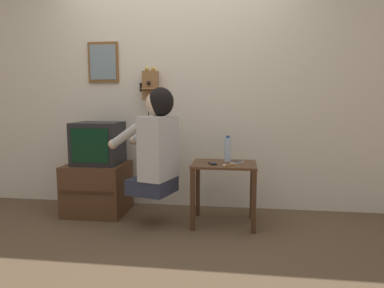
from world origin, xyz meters
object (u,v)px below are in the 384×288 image
Objects in this scene: person at (156,143)px; wall_phone_antique at (150,85)px; cell_phone_held at (213,163)px; framed_picture at (103,62)px; cell_phone_spare at (237,162)px; water_bottle at (228,149)px; toothbrush at (228,165)px; television at (98,143)px.

person is 0.81m from wall_phone_antique.
person is 7.06× the size of cell_phone_held.
person is at bearing -40.41° from framed_picture.
cell_phone_spare is at bearing -62.22° from person.
water_bottle is 1.81× the size of toothbrush.
television reaches higher than cell_phone_held.
person is at bearing -161.03° from water_bottle.
framed_picture reaches higher than wall_phone_antique.
wall_phone_antique is 1.26m from toothbrush.
cell_phone_held is 1.01× the size of cell_phone_spare.
wall_phone_antique reaches higher than person.
person reaches higher than cell_phone_held.
television is 1.41m from cell_phone_spare.
cell_phone_spare is 0.55× the size of water_bottle.
person reaches higher than toothbrush.
cell_phone_held is 0.56× the size of water_bottle.
television is at bearing 20.49° from toothbrush.
cell_phone_held is at bearing -66.06° from person.
framed_picture is at bearing 163.62° from water_bottle.
television is at bearing -80.82° from framed_picture.
television is at bearing 83.81° from person.
cell_phone_held is 0.23m from cell_phone_spare.
person is 0.76m from cell_phone_spare.
wall_phone_antique is (0.48, 0.29, 0.59)m from television.
water_bottle is at bearing -54.26° from person.
water_bottle is (1.36, -0.40, -0.87)m from framed_picture.
cell_phone_held is at bearing -121.95° from cell_phone_spare.
television is 1.21m from cell_phone_held.
water_bottle is (0.13, 0.15, 0.11)m from cell_phone_held.
television is 1.06× the size of framed_picture.
water_bottle is 0.26m from toothbrush.
cell_phone_spare is (0.22, 0.08, 0.00)m from cell_phone_held.
framed_picture is 1.67m from cell_phone_held.
cell_phone_spare is 0.16m from water_bottle.
framed_picture is (-0.53, 0.04, 0.25)m from wall_phone_antique.
cell_phone_spare is (1.45, -0.48, -0.98)m from framed_picture.
television reaches higher than toothbrush.
toothbrush is at bearing -74.42° from person.
wall_phone_antique is 1.10m from water_bottle.
person is at bearing 169.59° from cell_phone_held.
cell_phone_spare is at bearing -84.14° from toothbrush.
wall_phone_antique is at bearing -1.66° from toothbrush.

